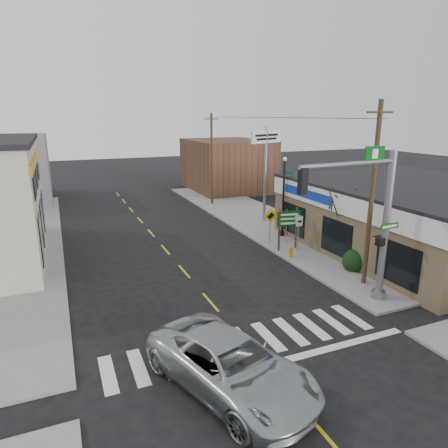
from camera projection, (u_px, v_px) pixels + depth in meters
name	position (u px, v px, depth m)	size (l,w,h in m)	color
ground	(249.00, 347.00, 14.65)	(140.00, 140.00, 0.00)	black
sidewalk_right	(280.00, 229.00, 29.56)	(6.00, 38.00, 0.13)	slate
sidewalk_left	(7.00, 263.00, 22.82)	(6.00, 38.00, 0.13)	slate
center_line	(184.00, 272.00, 21.76)	(0.12, 56.00, 0.01)	gold
crosswalk	(245.00, 342.00, 15.01)	(11.00, 2.20, 0.01)	silver
thrift_store	(415.00, 219.00, 24.89)	(12.00, 14.00, 4.00)	brown
bldg_distant_right	(227.00, 165.00, 45.08)	(8.00, 10.00, 5.60)	brown
suv	(230.00, 365.00, 12.26)	(2.78, 6.03, 1.68)	#A7AAAD
traffic_signal_pole	(373.00, 213.00, 16.99)	(5.46, 0.40, 6.91)	gray
guide_sign	(288.00, 223.00, 24.55)	(1.51, 0.13, 2.65)	#44321F
fire_hydrant	(291.00, 251.00, 23.53)	(0.21, 0.21, 0.68)	#BF770F
ped_crossing_sign	(270.00, 220.00, 25.22)	(0.96, 0.07, 2.47)	gray
lamp_post	(284.00, 191.00, 27.05)	(0.71, 0.56, 5.44)	black
dance_center_sign	(266.00, 151.00, 30.37)	(3.44, 0.22, 7.32)	gray
bare_tree	(342.00, 193.00, 22.34)	(2.47, 2.47, 4.94)	black
shrub_front	(354.00, 261.00, 21.61)	(1.28, 1.28, 0.96)	#1B3114
shrub_back	(340.00, 236.00, 26.22)	(1.11, 1.11, 0.83)	black
utility_pole_near	(372.00, 194.00, 18.84)	(1.53, 0.23, 8.82)	#462C1D
utility_pole_far	(212.00, 158.00, 36.86)	(1.45, 0.22, 8.33)	#3D2319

